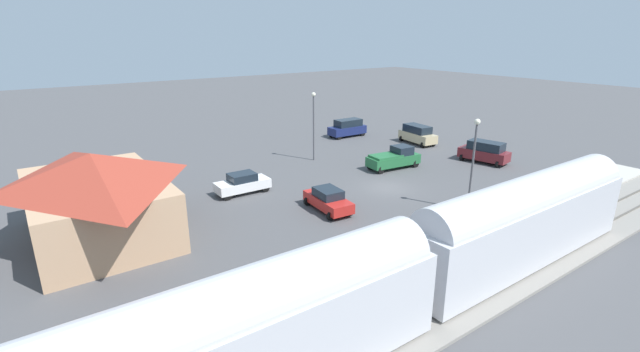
# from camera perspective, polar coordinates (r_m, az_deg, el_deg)

# --- Properties ---
(ground_plane) EXTENTS (200.00, 200.00, 0.00)m
(ground_plane) POSITION_cam_1_polar(r_m,az_deg,el_deg) (38.78, 8.66, -1.49)
(ground_plane) COLOR #4C4C4F
(railway_track) EXTENTS (4.80, 70.00, 0.30)m
(railway_track) POSITION_cam_1_polar(r_m,az_deg,el_deg) (31.13, 26.95, -8.24)
(railway_track) COLOR gray
(railway_track) RESTS_ON ground
(platform) EXTENTS (3.20, 46.00, 0.30)m
(platform) POSITION_cam_1_polar(r_m,az_deg,el_deg) (32.86, 20.86, -5.94)
(platform) COLOR #B7B2A8
(platform) RESTS_ON ground
(station_building) EXTENTS (12.36, 8.57, 5.67)m
(station_building) POSITION_cam_1_polar(r_m,az_deg,el_deg) (31.84, -26.91, -2.11)
(station_building) COLOR tan
(station_building) RESTS_ON ground
(pedestrian_on_platform) EXTENTS (0.36, 0.36, 1.71)m
(pedestrian_on_platform) POSITION_cam_1_polar(r_m,az_deg,el_deg) (28.39, 13.29, -6.51)
(pedestrian_on_platform) COLOR brown
(pedestrian_on_platform) RESTS_ON platform
(pedestrian_waiting_far) EXTENTS (0.36, 0.36, 1.71)m
(pedestrian_waiting_far) POSITION_cam_1_polar(r_m,az_deg,el_deg) (32.30, 21.10, -4.20)
(pedestrian_waiting_far) COLOR #23284C
(pedestrian_waiting_far) RESTS_ON platform
(suv_tan) EXTENTS (5.07, 2.78, 2.22)m
(suv_tan) POSITION_cam_1_polar(r_m,az_deg,el_deg) (54.69, 12.47, 5.30)
(suv_tan) COLOR #C6B284
(suv_tan) RESTS_ON ground
(suv_navy) EXTENTS (2.09, 4.95, 2.22)m
(suv_navy) POSITION_cam_1_polar(r_m,az_deg,el_deg) (57.18, 3.57, 6.24)
(suv_navy) COLOR navy
(suv_navy) RESTS_ON ground
(suv_maroon) EXTENTS (5.18, 3.09, 2.22)m
(suv_maroon) POSITION_cam_1_polar(r_m,az_deg,el_deg) (48.54, 20.46, 2.97)
(suv_maroon) COLOR maroon
(suv_maroon) RESTS_ON ground
(sedan_red) EXTENTS (4.64, 2.56, 1.74)m
(sedan_red) POSITION_cam_1_polar(r_m,az_deg,el_deg) (33.21, 1.04, -3.07)
(sedan_red) COLOR red
(sedan_red) RESTS_ON ground
(sedan_white) EXTENTS (1.91, 4.53, 1.74)m
(sedan_white) POSITION_cam_1_polar(r_m,az_deg,el_deg) (37.32, -9.98, -0.92)
(sedan_white) COLOR white
(sedan_white) RESTS_ON ground
(pickup_green) EXTENTS (2.50, 5.57, 2.14)m
(pickup_green) POSITION_cam_1_polar(r_m,az_deg,el_deg) (44.17, 9.57, 2.30)
(pickup_green) COLOR #236638
(pickup_green) RESTS_ON ground
(light_pole_near_platform) EXTENTS (0.44, 0.44, 6.99)m
(light_pole_near_platform) POSITION_cam_1_polar(r_m,az_deg,el_deg) (34.14, 19.24, 2.81)
(light_pole_near_platform) COLOR #515156
(light_pole_near_platform) RESTS_ON ground
(light_pole_lot_center) EXTENTS (0.44, 0.44, 7.09)m
(light_pole_lot_center) POSITION_cam_1_polar(r_m,az_deg,el_deg) (45.60, -0.83, 7.55)
(light_pole_lot_center) COLOR #515156
(light_pole_lot_center) RESTS_ON ground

